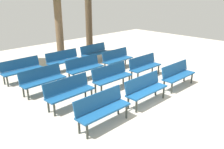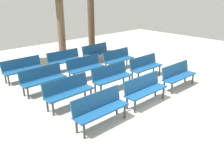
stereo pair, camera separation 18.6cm
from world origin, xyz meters
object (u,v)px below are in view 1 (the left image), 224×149
bench_r2_c0 (42,78)px  bench_r2_c2 (117,58)px  bench_r0_c2 (177,74)px  bench_r3_c1 (63,59)px  bench_r1_c0 (69,91)px  bench_r3_c0 (22,68)px  bench_r1_c2 (144,65)px  bench_r1_c1 (112,76)px  bench_r2_c1 (84,66)px  bench_r0_c0 (102,107)px  bench_r3_c2 (95,52)px  tree_2 (89,25)px  bench_r0_c1 (145,88)px

bench_r2_c0 → bench_r2_c2: size_ratio=1.00×
bench_r0_c2 → bench_r3_c1: same height
bench_r1_c0 → bench_r3_c0: size_ratio=1.00×
bench_r1_c0 → bench_r1_c2: same height
bench_r1_c1 → bench_r2_c1: 1.57m
bench_r3_c0 → bench_r0_c0: bearing=-90.0°
bench_r3_c2 → bench_r1_c1: bearing=-122.6°
bench_r2_c2 → bench_r3_c2: bearing=87.8°
bench_r3_c0 → bench_r2_c0: bearing=-89.9°
bench_r3_c0 → bench_r3_c1: 1.93m
bench_r3_c1 → bench_r2_c2: bearing=-38.5°
bench_r1_c0 → bench_r2_c2: (3.72, 1.58, 0.00)m
bench_r2_c0 → bench_r3_c0: same height
bench_r0_c2 → bench_r2_c1: 3.66m
bench_r2_c2 → tree_2: bearing=71.1°
bench_r1_c0 → bench_r3_c2: same height
bench_r2_c1 → tree_2: tree_2 is taller
bench_r2_c2 → bench_r3_c0: same height
bench_r2_c1 → bench_r0_c0: bearing=-120.5°
bench_r3_c2 → bench_r0_c1: bearing=-113.8°
bench_r3_c1 → tree_2: (2.87, 1.66, 1.12)m
bench_r2_c0 → bench_r3_c2: (3.79, 1.63, 0.00)m
bench_r3_c2 → bench_r2_c1: bearing=-142.1°
bench_r0_c1 → tree_2: bearing=65.8°
bench_r2_c0 → bench_r3_c2: size_ratio=1.00×
bench_r0_c0 → bench_r2_c0: 3.06m
bench_r0_c1 → bench_r1_c1: size_ratio=1.00×
bench_r2_c0 → tree_2: (4.77, 3.24, 1.12)m
bench_r2_c2 → bench_r2_c1: bearing=177.6°
bench_r2_c0 → bench_r3_c1: same height
bench_r0_c0 → bench_r0_c2: same height
bench_r0_c1 → bench_r2_c0: 3.59m
bench_r1_c1 → bench_r0_c2: bearing=-38.2°
bench_r2_c1 → bench_r2_c2: 1.87m
bench_r3_c1 → bench_r2_c1: bearing=-89.0°
bench_r1_c0 → bench_r3_c1: same height
bench_r0_c0 → bench_r1_c0: (0.01, 1.52, 0.00)m
bench_r1_c1 → bench_r0_c1: bearing=-90.2°
bench_r3_c1 → bench_r1_c2: bearing=-57.9°
bench_r0_c2 → bench_r1_c2: 1.52m
bench_r0_c2 → bench_r1_c1: bearing=141.9°
bench_r1_c0 → bench_r2_c2: bearing=21.7°
bench_r2_c1 → bench_r3_c0: 2.48m
bench_r1_c0 → tree_2: tree_2 is taller
bench_r0_c1 → bench_r1_c2: bearing=39.0°
bench_r0_c0 → bench_r2_c2: size_ratio=0.99×
bench_r1_c1 → bench_r3_c0: 3.68m
bench_r2_c0 → bench_r2_c2: 3.78m
bench_r0_c2 → bench_r3_c1: bearing=113.5°
bench_r1_c0 → bench_r3_c0: same height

